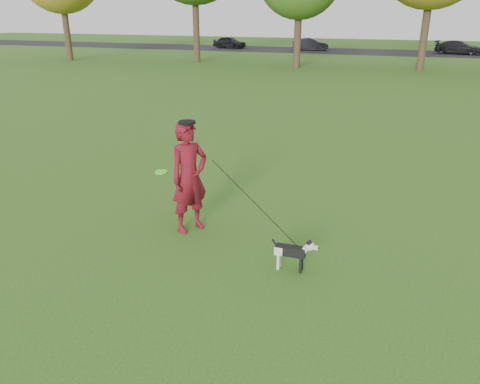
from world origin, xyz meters
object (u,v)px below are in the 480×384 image
(man, at_px, (189,177))
(car_mid, at_px, (311,44))
(car_right, at_px, (458,47))
(car_left, at_px, (230,42))
(dog, at_px, (294,251))

(man, relative_size, car_mid, 0.59)
(man, relative_size, car_right, 0.51)
(car_mid, bearing_deg, car_left, 82.31)
(man, bearing_deg, car_left, 51.37)
(car_mid, xyz_separation_m, car_right, (13.18, 0.00, 0.00))
(dog, bearing_deg, car_mid, 99.84)
(dog, distance_m, car_mid, 41.34)
(car_left, bearing_deg, dog, -151.31)
(man, height_order, dog, man)
(man, distance_m, car_mid, 40.17)
(car_mid, distance_m, car_right, 13.18)
(man, height_order, car_right, man)
(car_mid, bearing_deg, dog, -177.84)
(man, distance_m, dog, 2.38)
(car_mid, relative_size, car_right, 0.87)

